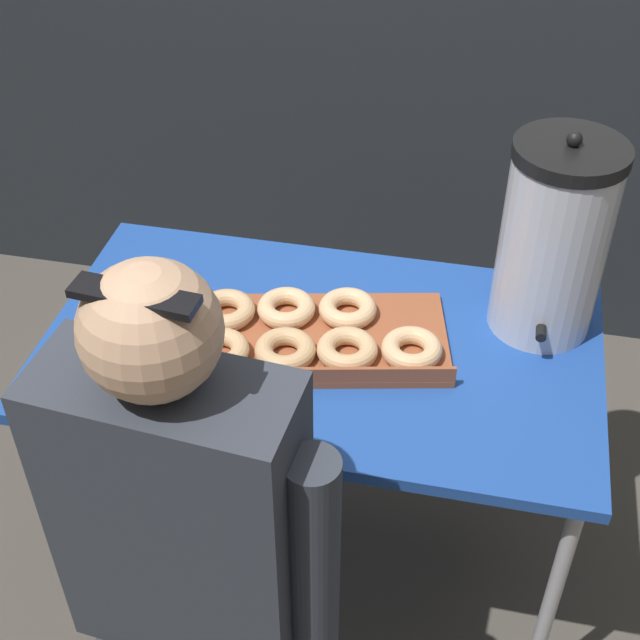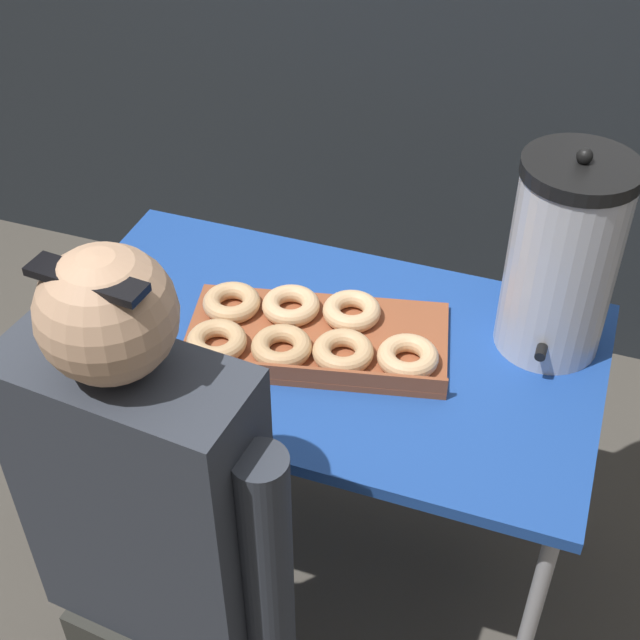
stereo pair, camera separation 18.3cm
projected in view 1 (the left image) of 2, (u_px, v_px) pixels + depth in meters
The scene contains 6 objects.
ground_plane at pixel (321, 548), 2.33m from camera, with size 12.00×12.00×0.00m, color #4C473F.
folding_table at pixel (321, 362), 1.90m from camera, with size 1.16×0.67×0.72m.
donut_box at pixel (308, 335), 1.85m from camera, with size 0.59×0.40×0.05m.
coffee_urn at pixel (554, 240), 1.78m from camera, with size 0.22×0.25×0.45m.
cell_phone at pixel (95, 345), 1.85m from camera, with size 0.09×0.15×0.01m.
person_seated at pixel (191, 578), 1.55m from camera, with size 0.53×0.25×1.29m.
Camera 1 is at (0.29, -1.37, 1.96)m, focal length 50.00 mm.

